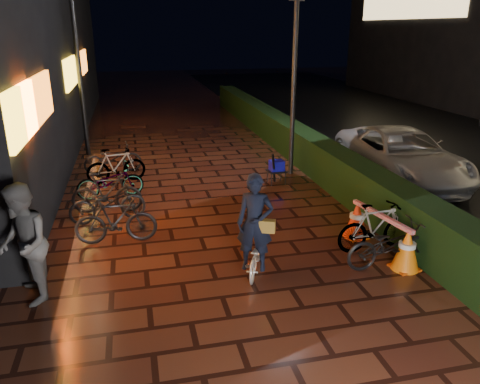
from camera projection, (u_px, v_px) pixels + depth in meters
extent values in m
plane|color=#381911|center=(249.00, 275.00, 7.83)|extent=(80.00, 80.00, 0.00)
cube|color=black|center=(286.00, 135.00, 15.72)|extent=(0.70, 20.00, 1.00)
imported|color=slate|center=(23.00, 245.00, 6.83)|extent=(0.90, 1.05, 1.85)
imported|color=#B4B5B9|center=(401.00, 155.00, 12.58)|extent=(2.61, 5.00, 1.34)
cube|color=yellow|center=(22.00, 114.00, 7.61)|extent=(0.08, 2.00, 0.90)
cube|color=orange|center=(38.00, 100.00, 8.98)|extent=(0.08, 3.00, 0.90)
cube|color=yellow|center=(71.00, 73.00, 14.49)|extent=(0.08, 2.80, 0.90)
cube|color=orange|center=(84.00, 62.00, 19.09)|extent=(0.08, 2.20, 0.90)
cube|color=#FFD88C|center=(407.00, 6.00, 25.58)|extent=(0.06, 10.00, 1.30)
cylinder|color=black|center=(294.00, 87.00, 12.52)|extent=(0.16, 0.16, 4.81)
cylinder|color=black|center=(79.00, 70.00, 14.38)|extent=(0.16, 0.16, 5.39)
imported|color=silver|center=(255.00, 254.00, 7.86)|extent=(0.87, 1.29, 0.64)
imported|color=black|center=(255.00, 223.00, 7.57)|extent=(0.70, 0.59, 1.64)
cube|color=olive|center=(266.00, 226.00, 7.53)|extent=(0.31, 0.22, 0.21)
cone|color=orange|center=(407.00, 249.00, 7.93)|extent=(0.48, 0.48, 0.76)
cone|color=red|center=(357.00, 219.00, 9.16)|extent=(0.48, 0.48, 0.76)
cube|color=#D6470B|center=(404.00, 268.00, 8.06)|extent=(0.48, 0.48, 0.03)
cube|color=#FF5E0D|center=(355.00, 236.00, 9.28)|extent=(0.48, 0.48, 0.03)
cube|color=red|center=(382.00, 216.00, 8.44)|extent=(0.35, 1.62, 0.08)
cube|color=black|center=(276.00, 171.00, 12.32)|extent=(0.51, 0.43, 0.04)
cylinder|color=black|center=(272.00, 180.00, 12.18)|extent=(0.03, 0.03, 0.33)
cylinder|color=black|center=(285.00, 179.00, 12.29)|extent=(0.03, 0.03, 0.33)
cylinder|color=black|center=(267.00, 177.00, 12.47)|extent=(0.03, 0.03, 0.33)
cylinder|color=black|center=(281.00, 175.00, 12.57)|extent=(0.03, 0.03, 0.33)
cube|color=#0E0CA8|center=(277.00, 165.00, 12.27)|extent=(0.37, 0.32, 0.26)
cylinder|color=black|center=(274.00, 168.00, 12.12)|extent=(0.22, 0.34, 0.85)
imported|color=black|center=(110.00, 181.00, 11.28)|extent=(1.66, 0.79, 0.84)
imported|color=black|center=(107.00, 203.00, 9.90)|extent=(1.66, 0.79, 0.84)
imported|color=black|center=(113.00, 158.00, 13.25)|extent=(1.65, 0.75, 0.84)
imported|color=black|center=(116.00, 165.00, 12.40)|extent=(1.60, 0.70, 0.93)
imported|color=black|center=(116.00, 220.00, 8.89)|extent=(1.57, 0.51, 0.93)
imported|color=black|center=(107.00, 193.00, 10.37)|extent=(1.59, 0.61, 0.93)
imported|color=black|center=(376.00, 227.00, 8.60)|extent=(1.57, 0.53, 0.93)
imported|color=black|center=(390.00, 245.00, 7.99)|extent=(1.60, 0.58, 0.84)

